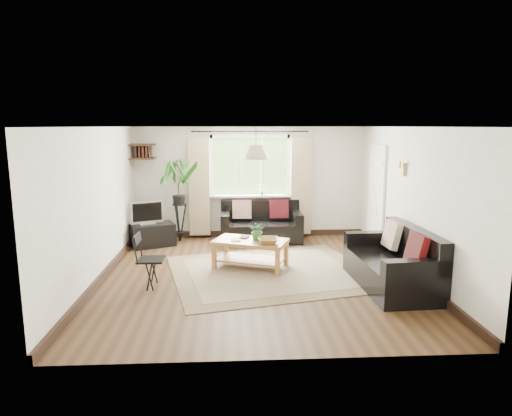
{
  "coord_description": "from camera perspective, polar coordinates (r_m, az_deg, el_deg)",
  "views": [
    {
      "loc": [
        -0.42,
        -7.15,
        2.41
      ],
      "look_at": [
        0.0,
        0.4,
        1.05
      ],
      "focal_mm": 32.0,
      "sensor_mm": 36.0,
      "label": 1
    }
  ],
  "objects": [
    {
      "name": "coffee_table",
      "position": [
        7.85,
        -0.69,
        -5.78
      ],
      "size": [
        1.37,
        1.06,
        0.5
      ],
      "primitive_type": null,
      "rotation": [
        0.0,
        0.0,
        -0.37
      ],
      "color": "olive",
      "rests_on": "floor"
    },
    {
      "name": "wall_back",
      "position": [
        9.98,
        -0.74,
        3.24
      ],
      "size": [
        5.0,
        0.02,
        2.4
      ],
      "primitive_type": "cube",
      "color": "white",
      "rests_on": "floor"
    },
    {
      "name": "floor",
      "position": [
        7.56,
        0.17,
        -8.4
      ],
      "size": [
        5.5,
        5.5,
        0.0
      ],
      "primitive_type": "plane",
      "color": "#321D10",
      "rests_on": "ground"
    },
    {
      "name": "window",
      "position": [
        9.91,
        -0.74,
        5.22
      ],
      "size": [
        2.5,
        0.16,
        2.16
      ],
      "primitive_type": null,
      "color": "white",
      "rests_on": "wall_back"
    },
    {
      "name": "sofa_right",
      "position": [
        7.2,
        16.53,
        -6.19
      ],
      "size": [
        1.88,
        1.01,
        0.86
      ],
      "primitive_type": null,
      "rotation": [
        0.0,
        0.0,
        -1.52
      ],
      "color": "black",
      "rests_on": "floor"
    },
    {
      "name": "book_a",
      "position": [
        7.79,
        -3.12,
        -3.97
      ],
      "size": [
        0.17,
        0.22,
        0.02
      ],
      "primitive_type": "imported",
      "rotation": [
        0.0,
        0.0,
        0.03
      ],
      "color": "white",
      "rests_on": "coffee_table"
    },
    {
      "name": "door",
      "position": [
        9.42,
        14.74,
        1.25
      ],
      "size": [
        0.06,
        0.96,
        2.06
      ],
      "primitive_type": "cube",
      "color": "silver",
      "rests_on": "wall_right"
    },
    {
      "name": "pendant_lamp",
      "position": [
        7.57,
        0.0,
        7.47
      ],
      "size": [
        0.36,
        0.36,
        0.54
      ],
      "primitive_type": null,
      "color": "beige",
      "rests_on": "ceiling"
    },
    {
      "name": "wall_sconce",
      "position": [
        8.0,
        17.76,
        4.91
      ],
      "size": [
        0.12,
        0.12,
        0.28
      ],
      "primitive_type": null,
      "color": "beige",
      "rests_on": "wall_right"
    },
    {
      "name": "tv_stand",
      "position": [
        9.51,
        -12.77,
        -3.31
      ],
      "size": [
        0.97,
        0.78,
        0.46
      ],
      "primitive_type": "cube",
      "rotation": [
        0.0,
        0.0,
        0.41
      ],
      "color": "black",
      "rests_on": "floor"
    },
    {
      "name": "rug",
      "position": [
        7.7,
        1.92,
        -7.99
      ],
      "size": [
        3.74,
        3.39,
        0.02
      ],
      "primitive_type": "cube",
      "rotation": [
        0.0,
        0.0,
        0.22
      ],
      "color": "#B7A98E",
      "rests_on": "floor"
    },
    {
      "name": "table_plant",
      "position": [
        7.77,
        0.21,
        -2.86
      ],
      "size": [
        0.36,
        0.34,
        0.31
      ],
      "primitive_type": "imported",
      "rotation": [
        0.0,
        0.0,
        -0.42
      ],
      "color": "#2D6A2A",
      "rests_on": "coffee_table"
    },
    {
      "name": "wall_left",
      "position": [
        7.55,
        -19.14,
        0.4
      ],
      "size": [
        0.02,
        5.5,
        2.4
      ],
      "primitive_type": "cube",
      "color": "white",
      "rests_on": "floor"
    },
    {
      "name": "folding_chair",
      "position": [
        7.1,
        -12.97,
        -6.43
      ],
      "size": [
        0.44,
        0.44,
        0.82
      ],
      "primitive_type": null,
      "rotation": [
        0.0,
        0.0,
        1.55
      ],
      "color": "black",
      "rests_on": "floor"
    },
    {
      "name": "corner_shelf",
      "position": [
        9.84,
        -14.0,
        6.87
      ],
      "size": [
        0.5,
        0.5,
        0.34
      ],
      "primitive_type": null,
      "color": "black",
      "rests_on": "wall_back"
    },
    {
      "name": "bowl",
      "position": [
        7.57,
        1.58,
        -4.09
      ],
      "size": [
        0.37,
        0.37,
        0.09
      ],
      "primitive_type": "imported",
      "rotation": [
        0.0,
        0.0,
        -0.04
      ],
      "color": "olive",
      "rests_on": "coffee_table"
    },
    {
      "name": "wall_right",
      "position": [
        7.82,
        18.8,
        0.74
      ],
      "size": [
        0.02,
        5.5,
        2.4
      ],
      "primitive_type": "cube",
      "color": "white",
      "rests_on": "floor"
    },
    {
      "name": "sofa_back",
      "position": [
        9.65,
        0.63,
        -1.83
      ],
      "size": [
        1.7,
        0.86,
        0.8
      ],
      "primitive_type": null,
      "rotation": [
        0.0,
        0.0,
        0.0
      ],
      "color": "black",
      "rests_on": "floor"
    },
    {
      "name": "wall_front",
      "position": [
        4.58,
        2.18,
        -5.14
      ],
      "size": [
        5.0,
        0.02,
        2.4
      ],
      "primitive_type": "cube",
      "color": "white",
      "rests_on": "floor"
    },
    {
      "name": "book_b",
      "position": [
        7.99,
        -2.05,
        -3.59
      ],
      "size": [
        0.22,
        0.26,
        0.02
      ],
      "primitive_type": "imported",
      "rotation": [
        0.0,
        0.0,
        -0.34
      ],
      "color": "#513020",
      "rests_on": "coffee_table"
    },
    {
      "name": "tv",
      "position": [
        9.43,
        -13.47,
        -0.49
      ],
      "size": [
        0.68,
        0.46,
        0.5
      ],
      "primitive_type": null,
      "rotation": [
        0.0,
        0.0,
        0.41
      ],
      "color": "#A5A5AA",
      "rests_on": "tv_stand"
    },
    {
      "name": "palm_stand",
      "position": [
        9.69,
        -9.6,
        0.89
      ],
      "size": [
        0.7,
        0.7,
        1.73
      ],
      "primitive_type": null,
      "rotation": [
        0.0,
        0.0,
        -0.04
      ],
      "color": "black",
      "rests_on": "floor"
    },
    {
      "name": "ceiling",
      "position": [
        7.16,
        0.18,
        10.11
      ],
      "size": [
        5.5,
        5.5,
        0.0
      ],
      "primitive_type": "plane",
      "rotation": [
        3.14,
        0.0,
        0.0
      ],
      "color": "white",
      "rests_on": "floor"
    },
    {
      "name": "sill_plant",
      "position": [
        9.9,
        0.74,
        2.39
      ],
      "size": [
        0.14,
        0.1,
        0.27
      ],
      "primitive_type": "imported",
      "color": "#2D6023",
      "rests_on": "window"
    }
  ]
}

